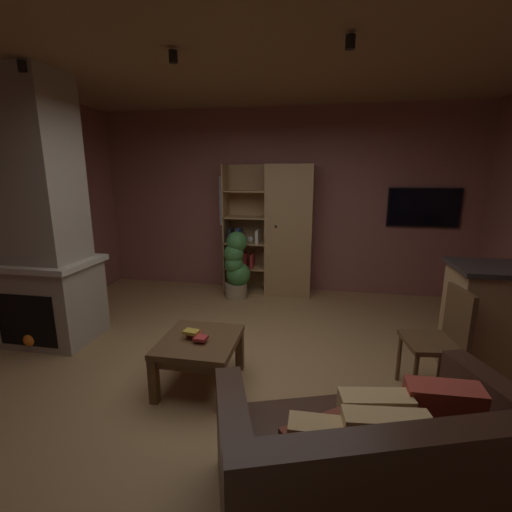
{
  "coord_description": "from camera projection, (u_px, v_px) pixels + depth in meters",
  "views": [
    {
      "loc": [
        0.59,
        -2.81,
        1.8
      ],
      "look_at": [
        0.0,
        0.4,
        1.05
      ],
      "focal_mm": 24.87,
      "sensor_mm": 36.0,
      "label": 1
    }
  ],
  "objects": [
    {
      "name": "floor",
      "position": [
        248.0,
        380.0,
        3.21
      ],
      "size": [
        5.72,
        5.36,
        0.02
      ],
      "primitive_type": "cube",
      "color": "#A37A4C",
      "rests_on": "ground"
    },
    {
      "name": "wall_back",
      "position": [
        283.0,
        202.0,
        5.49
      ],
      "size": [
        5.84,
        0.06,
        2.78
      ],
      "primitive_type": "cube",
      "color": "#8E544C",
      "rests_on": "ground"
    },
    {
      "name": "ceiling",
      "position": [
        246.0,
        36.0,
        2.58
      ],
      "size": [
        5.72,
        5.36,
        0.02
      ],
      "primitive_type": "cube",
      "color": "#8E6B47"
    },
    {
      "name": "window_pane_back",
      "position": [
        242.0,
        201.0,
        5.57
      ],
      "size": [
        0.75,
        0.01,
        0.77
      ],
      "primitive_type": "cube",
      "color": "white"
    },
    {
      "name": "stone_fireplace",
      "position": [
        40.0,
        228.0,
        3.72
      ],
      "size": [
        1.02,
        0.78,
        2.78
      ],
      "color": "tan",
      "rests_on": "ground"
    },
    {
      "name": "bookshelf_cabinet",
      "position": [
        283.0,
        232.0,
        5.31
      ],
      "size": [
        1.32,
        0.41,
        1.95
      ],
      "color": "#A87F51",
      "rests_on": "ground"
    },
    {
      "name": "leather_couch",
      "position": [
        379.0,
        473.0,
        1.82
      ],
      "size": [
        1.85,
        1.41,
        0.84
      ],
      "color": "#382116",
      "rests_on": "ground"
    },
    {
      "name": "coffee_table",
      "position": [
        200.0,
        348.0,
        3.04
      ],
      "size": [
        0.64,
        0.7,
        0.43
      ],
      "color": "brown",
      "rests_on": "ground"
    },
    {
      "name": "table_book_0",
      "position": [
        194.0,
        334.0,
        3.09
      ],
      "size": [
        0.14,
        0.11,
        0.02
      ],
      "primitive_type": "cube",
      "rotation": [
        0.0,
        0.0,
        0.24
      ],
      "color": "#B22D2D",
      "rests_on": "coffee_table"
    },
    {
      "name": "table_book_1",
      "position": [
        201.0,
        338.0,
        2.95
      ],
      "size": [
        0.11,
        0.11,
        0.03
      ],
      "primitive_type": "cube",
      "rotation": [
        0.0,
        0.0,
        -0.1
      ],
      "color": "#B22D2D",
      "rests_on": "coffee_table"
    },
    {
      "name": "table_book_2",
      "position": [
        191.0,
        332.0,
        3.0
      ],
      "size": [
        0.14,
        0.11,
        0.03
      ],
      "primitive_type": "cube",
      "rotation": [
        0.0,
        0.0,
        -0.17
      ],
      "color": "gold",
      "rests_on": "coffee_table"
    },
    {
      "name": "dining_chair",
      "position": [
        443.0,
        335.0,
        2.88
      ],
      "size": [
        0.47,
        0.47,
        0.92
      ],
      "color": "brown",
      "rests_on": "ground"
    },
    {
      "name": "potted_floor_plant",
      "position": [
        236.0,
        266.0,
        5.19
      ],
      "size": [
        0.38,
        0.36,
        1.0
      ],
      "color": "#9E896B",
      "rests_on": "ground"
    },
    {
      "name": "wall_mounted_tv",
      "position": [
        424.0,
        208.0,
        5.08
      ],
      "size": [
        0.99,
        0.06,
        0.56
      ],
      "color": "black"
    },
    {
      "name": "track_light_spot_0",
      "position": [
        22.0,
        66.0,
        3.04
      ],
      "size": [
        0.07,
        0.07,
        0.09
      ],
      "primitive_type": "cylinder",
      "color": "black"
    },
    {
      "name": "track_light_spot_1",
      "position": [
        173.0,
        57.0,
        2.79
      ],
      "size": [
        0.07,
        0.07,
        0.09
      ],
      "primitive_type": "cylinder",
      "color": "black"
    },
    {
      "name": "track_light_spot_2",
      "position": [
        350.0,
        42.0,
        2.49
      ],
      "size": [
        0.07,
        0.07,
        0.09
      ],
      "primitive_type": "cylinder",
      "color": "black"
    }
  ]
}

